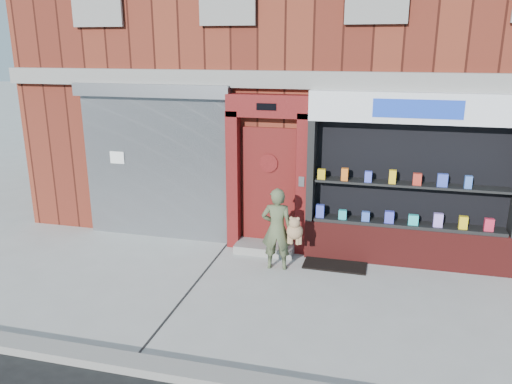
% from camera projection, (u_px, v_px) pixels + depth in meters
% --- Properties ---
extents(ground, '(80.00, 80.00, 0.00)m').
position_uv_depth(ground, '(288.00, 299.00, 7.62)').
color(ground, '#9E9E99').
rests_on(ground, ground).
extents(curb, '(60.00, 0.30, 0.12)m').
position_uv_depth(curb, '(252.00, 384.00, 5.61)').
color(curb, gray).
rests_on(curb, ground).
extents(building, '(12.00, 8.16, 8.00)m').
position_uv_depth(building, '(337.00, 33.00, 12.07)').
color(building, '#5B1F14').
rests_on(building, ground).
extents(shutter_bay, '(3.10, 0.30, 3.04)m').
position_uv_depth(shutter_bay, '(155.00, 153.00, 9.64)').
color(shutter_bay, gray).
rests_on(shutter_bay, ground).
extents(red_door_bay, '(1.52, 0.58, 2.90)m').
position_uv_depth(red_door_bay, '(268.00, 174.00, 9.12)').
color(red_door_bay, '#510E0E').
rests_on(red_door_bay, ground).
extents(pharmacy_bay, '(3.50, 0.41, 3.00)m').
position_uv_depth(pharmacy_bay, '(409.00, 189.00, 8.51)').
color(pharmacy_bay, '#5E1816').
rests_on(pharmacy_bay, ground).
extents(woman, '(0.73, 0.40, 1.44)m').
position_uv_depth(woman, '(279.00, 229.00, 8.47)').
color(woman, '#4C5739').
rests_on(woman, ground).
extents(doormat, '(1.10, 0.78, 0.03)m').
position_uv_depth(doormat, '(336.00, 262.00, 8.86)').
color(doormat, black).
rests_on(doormat, ground).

